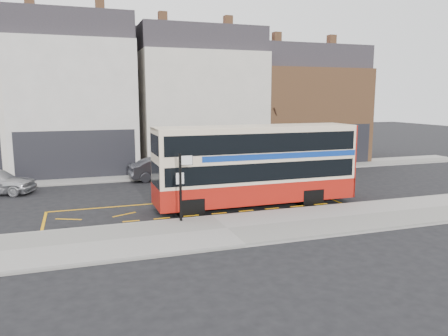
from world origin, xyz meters
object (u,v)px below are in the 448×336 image
object	(u,v)px
double_decker_bus	(256,164)
car_white	(257,167)
car_grey	(163,169)
street_tree_right	(271,115)
bus_stop_post	(182,181)

from	to	relation	value
double_decker_bus	car_white	xyz separation A→B (m)	(3.08, 7.09, -1.38)
car_white	car_grey	bearing A→B (deg)	85.12
car_grey	double_decker_bus	bearing A→B (deg)	-163.06
car_white	street_tree_right	bearing A→B (deg)	-29.90
car_grey	street_tree_right	world-z (taller)	street_tree_right
double_decker_bus	car_grey	bearing A→B (deg)	109.60
car_white	street_tree_right	size ratio (longest dim) A/B	0.82
bus_stop_post	street_tree_right	distance (m)	16.09
double_decker_bus	street_tree_right	distance (m)	12.24
double_decker_bus	bus_stop_post	bearing A→B (deg)	-155.81
double_decker_bus	car_grey	xyz separation A→B (m)	(-2.98, 8.33, -1.35)
double_decker_bus	bus_stop_post	distance (m)	4.57
street_tree_right	bus_stop_post	bearing A→B (deg)	-128.27
bus_stop_post	car_grey	world-z (taller)	bus_stop_post
car_grey	car_white	size ratio (longest dim) A/B	0.91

